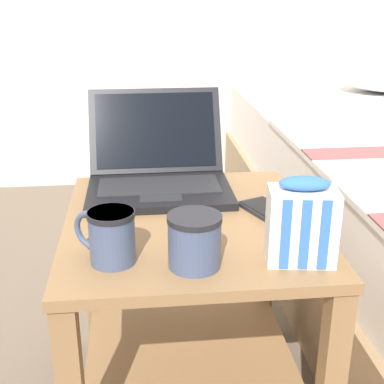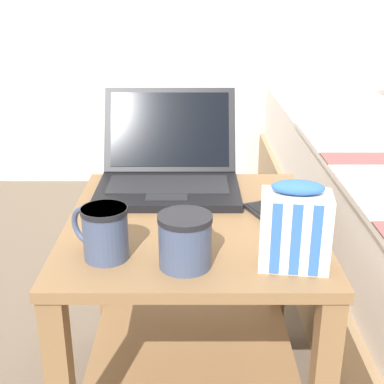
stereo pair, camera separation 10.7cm
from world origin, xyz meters
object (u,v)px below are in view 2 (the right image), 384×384
Objects in this scene: mug_front_left at (104,230)px; mug_front_right at (186,237)px; laptop at (169,170)px; snack_bag at (295,228)px; cell_phone at (273,214)px.

mug_front_left reaches higher than mug_front_right.
laptop is 0.40m from mug_front_right.
mug_front_right is (0.15, -0.03, -0.00)m from mug_front_left.
snack_bag is 1.02× the size of cell_phone.
mug_front_right is 0.84× the size of cell_phone.
cell_phone is at bearing -38.15° from laptop.
snack_bag is at bearing -5.33° from mug_front_left.
mug_front_right is 0.19m from snack_bag.
mug_front_left is 0.86× the size of mug_front_right.
laptop is 2.11× the size of snack_bag.
laptop is at bearing 96.69° from mug_front_right.
mug_front_right is at bearing 179.29° from snack_bag.
mug_front_left is at bearing 168.87° from mug_front_right.
cell_phone is at bearing 91.11° from snack_bag.
cell_phone is at bearing 29.02° from mug_front_left.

